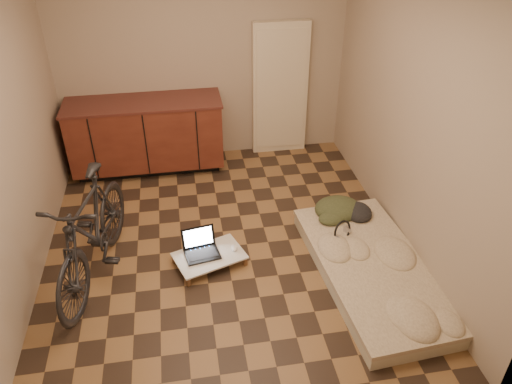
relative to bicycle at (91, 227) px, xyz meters
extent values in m
cube|color=brown|center=(1.20, 0.21, -0.56)|extent=(3.50, 4.00, 0.00)
cube|color=tan|center=(1.20, 2.21, 0.74)|extent=(3.50, 0.00, 2.60)
cube|color=tan|center=(1.20, -1.79, 0.74)|extent=(3.50, 0.00, 2.60)
cube|color=tan|center=(-0.55, 0.21, 0.74)|extent=(0.00, 4.00, 2.60)
cube|color=tan|center=(2.95, 0.21, 0.74)|extent=(0.00, 4.00, 2.60)
cube|color=black|center=(0.45, 1.95, -0.51)|extent=(1.70, 0.48, 0.10)
cube|color=#4D1E15|center=(0.45, 1.91, -0.07)|extent=(1.80, 0.60, 0.78)
cube|color=#4F231D|center=(0.45, 1.91, 0.34)|extent=(1.84, 0.62, 0.03)
cube|color=beige|center=(2.15, 2.15, 0.29)|extent=(0.70, 0.10, 1.70)
imported|color=black|center=(0.00, 0.00, 0.00)|extent=(0.90, 1.80, 1.12)
cube|color=beige|center=(2.50, -0.45, -0.50)|extent=(1.05, 1.99, 0.12)
cube|color=beige|center=(2.50, -0.45, -0.42)|extent=(1.07, 2.01, 0.05)
cube|color=brown|center=(0.80, -0.28, -0.52)|extent=(0.04, 0.04, 0.09)
cube|color=brown|center=(0.69, 0.05, -0.52)|extent=(0.04, 0.04, 0.09)
cube|color=brown|center=(1.36, -0.09, -0.52)|extent=(0.04, 0.04, 0.09)
cube|color=brown|center=(1.24, 0.24, -0.52)|extent=(0.04, 0.04, 0.09)
cube|color=silver|center=(1.02, -0.02, -0.46)|extent=(0.74, 0.60, 0.02)
cube|color=black|center=(0.96, -0.01, -0.44)|extent=(0.35, 0.28, 0.02)
cube|color=black|center=(0.93, 0.13, -0.33)|extent=(0.33, 0.12, 0.21)
cube|color=white|center=(0.93, 0.13, -0.33)|extent=(0.28, 0.09, 0.17)
ellipsoid|color=white|center=(1.27, 0.03, -0.44)|extent=(0.07, 0.11, 0.04)
camera|label=1|loc=(0.85, -3.69, 2.67)|focal=35.00mm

